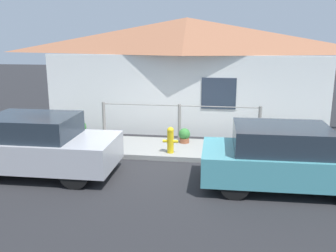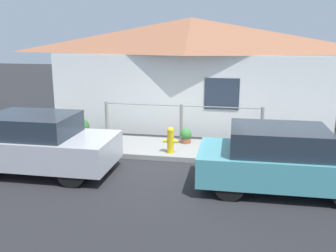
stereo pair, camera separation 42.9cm
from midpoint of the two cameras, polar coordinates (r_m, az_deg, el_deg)
ground_plane at (r=10.04m, az=-0.65°, el=-5.44°), size 60.00×60.00×0.00m
sidewalk at (r=10.88m, az=0.12°, el=-3.52°), size 24.00×1.85×0.13m
house at (r=13.01m, az=1.85°, el=12.71°), size 9.67×2.23×3.86m
fence at (r=11.45m, az=0.68°, el=0.89°), size 4.90×0.10×1.12m
car_left at (r=9.57m, az=-20.37°, el=-2.74°), size 3.69×1.76×1.45m
car_right at (r=8.51m, az=16.03°, el=-4.64°), size 3.70×1.78×1.39m
fire_hydrant at (r=10.22m, az=-0.83°, el=-2.06°), size 0.42×0.19×0.73m
potted_plant_near_hydrant at (r=11.21m, az=1.42°, el=-1.45°), size 0.34×0.34×0.44m
potted_plant_by_fence at (r=12.09m, az=-14.48°, el=-0.34°), size 0.50×0.50×0.59m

